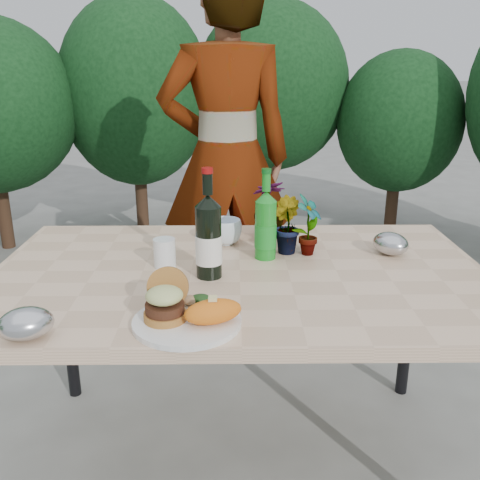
{
  "coord_description": "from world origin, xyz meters",
  "views": [
    {
      "loc": [
        -0.02,
        -1.61,
        1.39
      ],
      "look_at": [
        0.0,
        -0.08,
        0.88
      ],
      "focal_mm": 40.0,
      "sensor_mm": 36.0,
      "label": 1
    }
  ],
  "objects_px": {
    "dinner_plate": "(187,322)",
    "person": "(226,159)",
    "patio_table": "(240,287)",
    "wine_bottle": "(209,238)"
  },
  "relations": [
    {
      "from": "dinner_plate",
      "to": "person",
      "type": "bearing_deg",
      "value": 86.68
    },
    {
      "from": "patio_table",
      "to": "person",
      "type": "xyz_separation_m",
      "value": [
        -0.06,
        1.07,
        0.23
      ]
    },
    {
      "from": "dinner_plate",
      "to": "wine_bottle",
      "type": "xyz_separation_m",
      "value": [
        0.04,
        0.32,
        0.12
      ]
    },
    {
      "from": "patio_table",
      "to": "person",
      "type": "height_order",
      "value": "person"
    },
    {
      "from": "patio_table",
      "to": "wine_bottle",
      "type": "height_order",
      "value": "wine_bottle"
    },
    {
      "from": "person",
      "to": "patio_table",
      "type": "bearing_deg",
      "value": 84.95
    },
    {
      "from": "wine_bottle",
      "to": "person",
      "type": "xyz_separation_m",
      "value": [
        0.04,
        1.12,
        0.05
      ]
    },
    {
      "from": "patio_table",
      "to": "wine_bottle",
      "type": "xyz_separation_m",
      "value": [
        -0.1,
        -0.05,
        0.18
      ]
    },
    {
      "from": "patio_table",
      "to": "dinner_plate",
      "type": "xyz_separation_m",
      "value": [
        -0.14,
        -0.37,
        0.06
      ]
    },
    {
      "from": "wine_bottle",
      "to": "person",
      "type": "distance_m",
      "value": 1.12
    }
  ]
}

